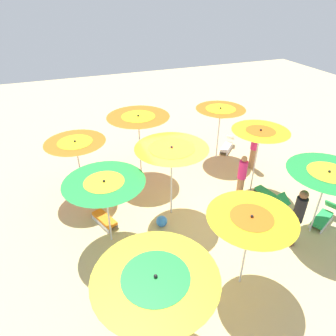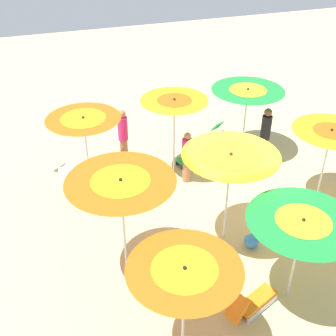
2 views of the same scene
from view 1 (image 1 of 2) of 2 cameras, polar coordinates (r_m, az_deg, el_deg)
name	(u,v)px [view 1 (image 1 of 2)]	position (r m, az deg, el deg)	size (l,w,h in m)	color
ground	(189,216)	(9.95, 4.08, -9.13)	(37.30, 37.30, 0.04)	#D1B57F
beach_umbrella_0	(156,283)	(5.63, -2.34, -21.03)	(2.27, 2.27, 2.21)	silver
beach_umbrella_1	(251,223)	(6.96, 15.47, -10.04)	(1.99, 1.99, 2.20)	silver
beach_umbrella_2	(328,177)	(9.25, 28.09, -1.53)	(2.23, 2.23, 2.20)	silver
beach_umbrella_3	(105,187)	(8.07, -11.96, -3.53)	(2.18, 2.18, 2.13)	silver
beach_umbrella_4	(172,153)	(8.78, 0.69, 2.87)	(2.19, 2.19, 2.48)	silver
beach_umbrella_5	(260,135)	(10.44, 17.08, 5.96)	(1.91, 1.91, 2.42)	silver
beach_umbrella_6	(76,147)	(10.26, -17.13, 3.82)	(1.98, 1.98, 2.17)	silver
beach_umbrella_7	(138,121)	(10.86, -5.65, 8.91)	(2.25, 2.25, 2.53)	silver
beach_umbrella_8	(220,113)	(12.40, 9.90, 10.20)	(2.00, 2.00, 2.29)	silver
lounger_0	(270,195)	(11.04, 18.84, -4.93)	(1.39, 0.58, 0.55)	#333338
lounger_1	(323,217)	(10.74, 27.43, -8.33)	(0.86, 1.28, 0.57)	silver
lounger_2	(102,216)	(9.79, -12.39, -8.92)	(1.35, 0.84, 0.68)	silver
lounger_3	(227,146)	(13.86, 11.14, 4.13)	(1.15, 1.17, 0.57)	silver
beachgoer_0	(242,176)	(10.61, 13.87, -1.44)	(0.30, 0.30, 1.61)	#A3704C
beachgoer_1	(254,146)	(12.39, 16.11, 3.99)	(0.30, 0.30, 1.83)	#A3704C
beachgoer_2	(297,217)	(9.05, 23.42, -8.59)	(0.30, 0.30, 1.90)	brown
beach_ball	(162,221)	(9.45, -1.21, -10.08)	(0.35, 0.35, 0.35)	#337FE5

